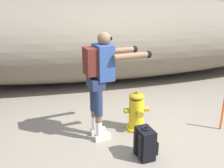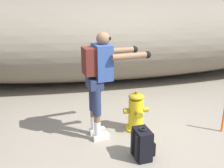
{
  "view_description": "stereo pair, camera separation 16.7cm",
  "coord_description": "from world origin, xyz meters",
  "views": [
    {
      "loc": [
        -1.25,
        -3.28,
        2.14
      ],
      "look_at": [
        -0.31,
        0.68,
        0.75
      ],
      "focal_mm": 40.11,
      "sensor_mm": 36.0,
      "label": 1
    },
    {
      "loc": [
        -1.09,
        -3.31,
        2.14
      ],
      "look_at": [
        -0.31,
        0.68,
        0.75
      ],
      "focal_mm": 40.11,
      "sensor_mm": 36.0,
      "label": 2
    }
  ],
  "objects": [
    {
      "name": "ground_plane",
      "position": [
        0.0,
        0.0,
        -0.02
      ],
      "size": [
        56.0,
        56.0,
        0.04
      ],
      "primitive_type": "cube",
      "color": "gray"
    },
    {
      "name": "survey_stake",
      "position": [
        1.46,
        0.03,
        0.3
      ],
      "size": [
        0.04,
        0.04,
        0.6
      ],
      "primitive_type": "cylinder",
      "color": "#E55914",
      "rests_on": "ground_plane"
    },
    {
      "name": "fire_hydrant",
      "position": [
        0.04,
        0.38,
        0.32
      ],
      "size": [
        0.43,
        0.38,
        0.71
      ],
      "color": "gold",
      "rests_on": "ground_plane"
    },
    {
      "name": "dirt_embankment",
      "position": [
        0.0,
        3.48,
        1.12
      ],
      "size": [
        13.99,
        3.2,
        2.25
      ],
      "primitive_type": "ellipsoid",
      "color": "#756B5B",
      "rests_on": "ground_plane"
    },
    {
      "name": "spare_backpack",
      "position": [
        -0.09,
        -0.42,
        0.22
      ],
      "size": [
        0.31,
        0.32,
        0.47
      ],
      "rotation": [
        0.0,
        0.0,
        0.12
      ],
      "color": "black",
      "rests_on": "ground_plane"
    },
    {
      "name": "utility_worker",
      "position": [
        -0.56,
        0.28,
        1.08
      ],
      "size": [
        1.02,
        0.63,
        1.69
      ],
      "rotation": [
        0.0,
        0.0,
        0.17
      ],
      "color": "beige",
      "rests_on": "ground_plane"
    }
  ]
}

